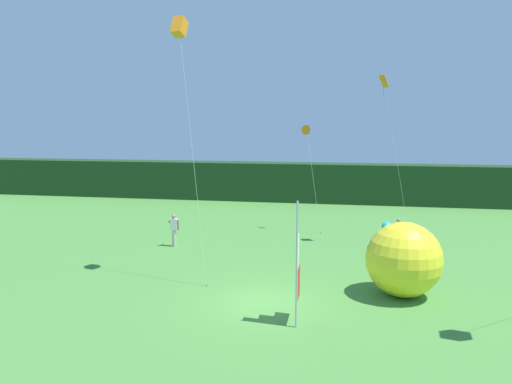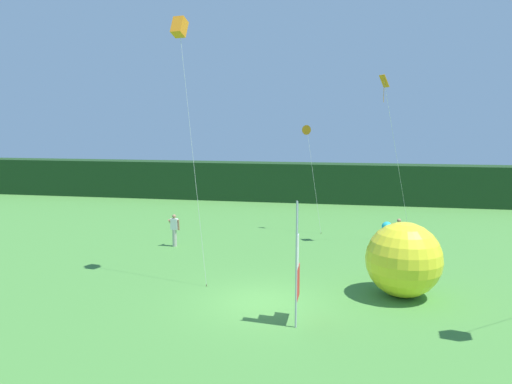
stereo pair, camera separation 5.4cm
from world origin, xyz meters
name	(u,v)px [view 1 (the left image)]	position (x,y,z in m)	size (l,w,h in m)	color
ground_plane	(262,302)	(0.00, 0.00, 0.00)	(120.00, 120.00, 0.00)	#478438
distant_treeline	(311,182)	(0.00, 22.90, 1.56)	(80.00, 2.40, 3.11)	#193819
banner_flag	(298,265)	(1.40, -1.59, 1.91)	(0.06, 1.03, 3.98)	#B7B7BC
person_near_banner	(174,229)	(-5.81, 6.95, 0.89)	(0.55, 0.48, 1.67)	#B7B2A3
person_mid_field	(398,234)	(5.42, 8.13, 0.88)	(0.55, 0.48, 1.64)	#2D334C
inflatable_balloon	(404,259)	(4.95, 1.61, 1.38)	(2.75, 2.75, 2.75)	yellow
kite_orange_box_0	(179,28)	(-3.65, 2.29, 9.91)	(1.55, 1.42, 10.37)	brown
kite_orange_delta_1	(307,131)	(0.52, 11.92, 5.88)	(1.26, 0.88, 6.21)	brown
kite_orange_diamond_3	(386,96)	(4.69, 9.33, 7.63)	(2.10, 2.18, 8.68)	brown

